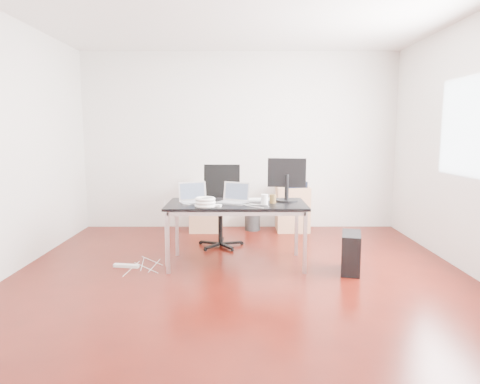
{
  "coord_description": "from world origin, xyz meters",
  "views": [
    {
      "loc": [
        -0.01,
        -4.4,
        1.55
      ],
      "look_at": [
        0.0,
        0.55,
        0.85
      ],
      "focal_mm": 32.0,
      "sensor_mm": 36.0,
      "label": 1
    }
  ],
  "objects_px": {
    "filing_cabinet_right": "(292,209)",
    "filing_cabinet_left": "(206,209)",
    "desk": "(237,207)",
    "office_chair": "(221,202)",
    "pc_tower": "(351,253)"
  },
  "relations": [
    {
      "from": "filing_cabinet_right",
      "to": "filing_cabinet_left",
      "type": "bearing_deg",
      "value": 180.0
    },
    {
      "from": "filing_cabinet_left",
      "to": "desk",
      "type": "bearing_deg",
      "value": -74.41
    },
    {
      "from": "filing_cabinet_left",
      "to": "filing_cabinet_right",
      "type": "xyz_separation_m",
      "value": [
        1.36,
        0.0,
        0.0
      ]
    },
    {
      "from": "office_chair",
      "to": "pc_tower",
      "type": "bearing_deg",
      "value": -34.9
    },
    {
      "from": "filing_cabinet_left",
      "to": "pc_tower",
      "type": "distance_m",
      "value": 2.69
    },
    {
      "from": "desk",
      "to": "filing_cabinet_left",
      "type": "xyz_separation_m",
      "value": [
        -0.48,
        1.74,
        -0.33
      ]
    },
    {
      "from": "filing_cabinet_left",
      "to": "filing_cabinet_right",
      "type": "distance_m",
      "value": 1.36
    },
    {
      "from": "office_chair",
      "to": "pc_tower",
      "type": "height_order",
      "value": "office_chair"
    },
    {
      "from": "filing_cabinet_right",
      "to": "desk",
      "type": "bearing_deg",
      "value": -116.67
    },
    {
      "from": "pc_tower",
      "to": "desk",
      "type": "bearing_deg",
      "value": -178.73
    },
    {
      "from": "filing_cabinet_right",
      "to": "pc_tower",
      "type": "relative_size",
      "value": 1.56
    },
    {
      "from": "filing_cabinet_right",
      "to": "pc_tower",
      "type": "bearing_deg",
      "value": -78.91
    },
    {
      "from": "desk",
      "to": "office_chair",
      "type": "xyz_separation_m",
      "value": [
        -0.22,
        0.86,
        -0.07
      ]
    },
    {
      "from": "filing_cabinet_left",
      "to": "office_chair",
      "type": "bearing_deg",
      "value": -73.12
    },
    {
      "from": "desk",
      "to": "office_chair",
      "type": "relative_size",
      "value": 1.48
    }
  ]
}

